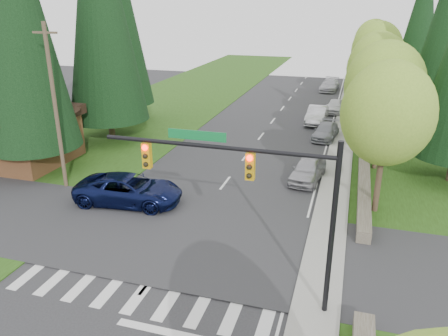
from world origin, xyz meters
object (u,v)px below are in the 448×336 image
at_px(parked_car_d, 335,106).
at_px(parked_car_e, 330,85).
at_px(suv_navy, 129,190).
at_px(parked_car_c, 317,115).
at_px(parked_car_b, 326,131).
at_px(parked_car_a, 308,169).

height_order(parked_car_d, parked_car_e, parked_car_e).
distance_m(suv_navy, parked_car_c, 23.01).
xyz_separation_m(parked_car_b, parked_car_c, (-1.23, 4.92, 0.17)).
relative_size(parked_car_b, parked_car_c, 0.89).
xyz_separation_m(parked_car_a, parked_car_c, (-0.85, 14.79, 0.05)).
height_order(parked_car_c, parked_car_e, parked_car_c).
relative_size(suv_navy, parked_car_d, 1.52).
bearing_deg(parked_car_b, parked_car_a, -85.96).
bearing_deg(parked_car_e, suv_navy, -98.69).
xyz_separation_m(parked_car_b, parked_car_d, (0.17, 9.84, 0.05)).
relative_size(suv_navy, parked_car_c, 1.26).
height_order(suv_navy, parked_car_b, suv_navy).
bearing_deg(parked_car_a, parked_car_e, 99.00).
relative_size(parked_car_a, parked_car_e, 0.86).
xyz_separation_m(parked_car_b, parked_car_e, (-1.23, 22.08, 0.12)).
height_order(parked_car_b, parked_car_e, parked_car_e).
bearing_deg(parked_car_a, suv_navy, -138.09).
relative_size(parked_car_b, parked_car_e, 0.84).
bearing_deg(suv_navy, parked_car_b, -37.00).
bearing_deg(suv_navy, parked_car_d, -26.87).
distance_m(parked_car_d, parked_car_e, 12.32).
distance_m(parked_car_b, parked_car_c, 5.08).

